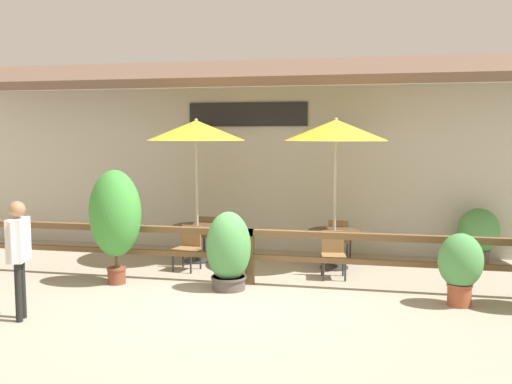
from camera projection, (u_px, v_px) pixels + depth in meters
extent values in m
plane|color=#9E937F|center=(235.00, 301.00, 8.77)|extent=(60.00, 60.00, 0.00)
cube|color=#BCB7A8|center=(280.00, 169.00, 12.68)|extent=(14.00, 0.40, 3.60)
cube|color=brown|center=(277.00, 72.00, 11.94)|extent=(14.28, 1.48, 0.70)
cube|color=black|center=(247.00, 114.00, 12.49)|extent=(2.64, 0.04, 0.52)
cube|color=brown|center=(250.00, 232.00, 9.71)|extent=(10.40, 0.14, 0.11)
cube|color=brown|center=(250.00, 257.00, 9.75)|extent=(10.40, 0.10, 0.09)
cube|color=brown|center=(250.00, 257.00, 9.75)|extent=(0.14, 0.14, 0.95)
cylinder|color=#B7B2A8|center=(197.00, 200.00, 11.42)|extent=(0.06, 0.06, 2.50)
cone|color=yellow|center=(196.00, 130.00, 11.29)|extent=(1.95, 1.95, 0.40)
sphere|color=#B2ADA3|center=(196.00, 120.00, 11.27)|extent=(0.07, 0.07, 0.07)
cylinder|color=#4C3826|center=(197.00, 227.00, 11.48)|extent=(1.00, 1.00, 0.05)
cylinder|color=#333333|center=(197.00, 245.00, 11.51)|extent=(0.07, 0.07, 0.69)
cylinder|color=#333333|center=(197.00, 261.00, 11.55)|extent=(0.55, 0.55, 0.03)
cube|color=olive|center=(187.00, 249.00, 10.74)|extent=(0.49, 0.49, 0.05)
cube|color=olive|center=(191.00, 236.00, 10.89)|extent=(0.40, 0.11, 0.40)
cylinder|color=#2D2D2D|center=(173.00, 262.00, 10.66)|extent=(0.04, 0.04, 0.38)
cylinder|color=#2D2D2D|center=(191.00, 263.00, 10.51)|extent=(0.04, 0.04, 0.38)
cylinder|color=#2D2D2D|center=(183.00, 258.00, 11.01)|extent=(0.04, 0.04, 0.38)
cylinder|color=#2D2D2D|center=(200.00, 259.00, 10.86)|extent=(0.04, 0.04, 0.38)
cube|color=olive|center=(210.00, 235.00, 12.26)|extent=(0.43, 0.43, 0.05)
cube|color=olive|center=(207.00, 226.00, 12.06)|extent=(0.40, 0.04, 0.40)
cylinder|color=#2D2D2D|center=(221.00, 244.00, 12.43)|extent=(0.04, 0.04, 0.38)
cylinder|color=#2D2D2D|center=(204.00, 243.00, 12.51)|extent=(0.04, 0.04, 0.38)
cylinder|color=#2D2D2D|center=(216.00, 247.00, 12.06)|extent=(0.04, 0.04, 0.38)
cylinder|color=#2D2D2D|center=(198.00, 246.00, 12.14)|extent=(0.04, 0.04, 0.38)
cylinder|color=#B7B2A8|center=(335.00, 203.00, 10.84)|extent=(0.06, 0.06, 2.50)
cone|color=yellow|center=(336.00, 130.00, 10.70)|extent=(1.95, 1.95, 0.40)
sphere|color=#B2ADA3|center=(336.00, 119.00, 10.68)|extent=(0.07, 0.07, 0.07)
cylinder|color=#4C3826|center=(334.00, 231.00, 10.89)|extent=(1.00, 1.00, 0.05)
cylinder|color=#333333|center=(334.00, 250.00, 10.93)|extent=(0.07, 0.07, 0.69)
cylinder|color=#333333|center=(334.00, 267.00, 10.96)|extent=(0.55, 0.55, 0.03)
cube|color=olive|center=(334.00, 256.00, 10.12)|extent=(0.48, 0.48, 0.05)
cube|color=olive|center=(333.00, 241.00, 10.29)|extent=(0.40, 0.10, 0.40)
cylinder|color=#2D2D2D|center=(323.00, 270.00, 9.96)|extent=(0.04, 0.04, 0.38)
cylinder|color=#2D2D2D|center=(345.00, 271.00, 9.95)|extent=(0.04, 0.04, 0.38)
cylinder|color=#2D2D2D|center=(322.00, 265.00, 10.34)|extent=(0.04, 0.04, 0.38)
cylinder|color=#2D2D2D|center=(343.00, 266.00, 10.32)|extent=(0.04, 0.04, 0.38)
cube|color=olive|center=(340.00, 240.00, 11.71)|extent=(0.47, 0.47, 0.05)
cube|color=olive|center=(338.00, 230.00, 11.50)|extent=(0.40, 0.08, 0.40)
cylinder|color=#2D2D2D|center=(350.00, 249.00, 11.85)|extent=(0.04, 0.04, 0.38)
cylinder|color=#2D2D2D|center=(332.00, 248.00, 11.97)|extent=(0.04, 0.04, 0.38)
cylinder|color=#2D2D2D|center=(347.00, 252.00, 11.49)|extent=(0.04, 0.04, 0.38)
cylinder|color=#2D2D2D|center=(329.00, 251.00, 11.61)|extent=(0.04, 0.04, 0.38)
cylinder|color=brown|center=(117.00, 276.00, 9.80)|extent=(0.30, 0.30, 0.28)
cylinder|color=brown|center=(116.00, 269.00, 9.78)|extent=(0.33, 0.33, 0.04)
cylinder|color=brown|center=(116.00, 255.00, 9.76)|extent=(0.05, 0.05, 0.44)
ellipsoid|color=#3D8E38|center=(115.00, 213.00, 9.69)|extent=(0.89, 0.80, 1.48)
cylinder|color=#9E4C33|center=(459.00, 295.00, 8.53)|extent=(0.35, 0.35, 0.34)
cylinder|color=#9E4C33|center=(460.00, 285.00, 8.51)|extent=(0.38, 0.38, 0.04)
ellipsoid|color=#4C934C|center=(461.00, 261.00, 8.47)|extent=(0.66, 0.59, 0.82)
cylinder|color=#564C47|center=(229.00, 283.00, 9.44)|extent=(0.54, 0.54, 0.22)
cylinder|color=#564C47|center=(229.00, 277.00, 9.43)|extent=(0.59, 0.59, 0.04)
ellipsoid|color=#4C934C|center=(229.00, 247.00, 9.38)|extent=(0.74, 0.67, 1.17)
cylinder|color=#564C47|center=(478.00, 256.00, 11.37)|extent=(0.43, 0.43, 0.27)
cylinder|color=#564C47|center=(478.00, 251.00, 11.36)|extent=(0.46, 0.46, 0.04)
ellipsoid|color=#4C934C|center=(479.00, 231.00, 11.32)|extent=(0.82, 0.73, 0.90)
cylinder|color=black|center=(22.00, 289.00, 7.93)|extent=(0.09, 0.09, 0.83)
cylinder|color=black|center=(18.00, 292.00, 7.77)|extent=(0.09, 0.09, 0.83)
cube|color=silver|center=(18.00, 240.00, 7.78)|extent=(0.32, 0.49, 0.59)
cylinder|color=silver|center=(24.00, 236.00, 8.03)|extent=(0.07, 0.07, 0.56)
cylinder|color=silver|center=(12.00, 243.00, 7.52)|extent=(0.07, 0.07, 0.56)
sphere|color=#9E704C|center=(17.00, 209.00, 7.74)|extent=(0.23, 0.23, 0.23)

